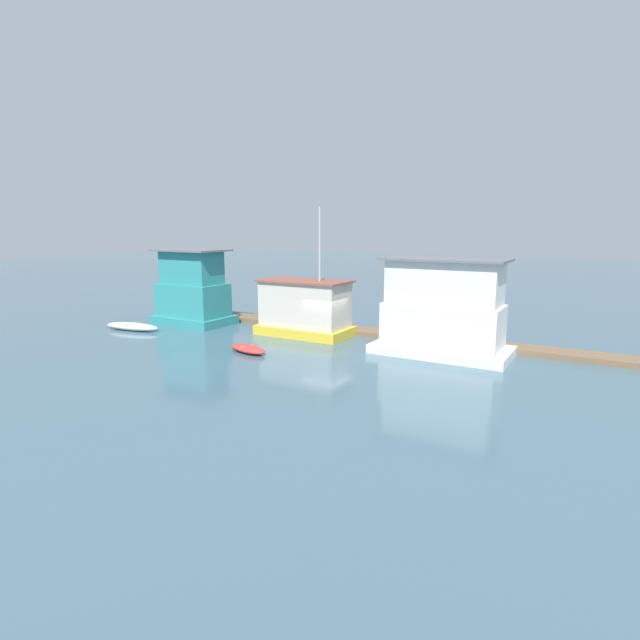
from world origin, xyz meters
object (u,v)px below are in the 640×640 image
dinghy_red (248,349)px  houseboat_teal (193,291)px  mooring_post_far_right (262,311)px  houseboat_yellow (305,309)px  houseboat_white (443,311)px  dinghy_white (132,326)px

dinghy_red → houseboat_teal: bearing=151.5°
dinghy_red → mooring_post_far_right: bearing=120.8°
houseboat_yellow → dinghy_red: bearing=-92.5°
houseboat_yellow → houseboat_white: houseboat_yellow is taller
dinghy_white → dinghy_red: dinghy_white is taller
houseboat_yellow → dinghy_white: 11.78m
houseboat_teal → houseboat_yellow: (8.81, 0.85, -0.62)m
houseboat_teal → dinghy_red: bearing=-28.5°
houseboat_yellow → dinghy_red: (-0.24, -5.51, -1.49)m
houseboat_white → dinghy_red: (-9.23, -5.06, -2.15)m
houseboat_yellow → mooring_post_far_right: (-4.13, 1.02, -0.63)m
houseboat_yellow → houseboat_white: (8.99, -0.44, 0.66)m
dinghy_white → mooring_post_far_right: (6.60, 5.65, 0.81)m
dinghy_red → houseboat_white: bearing=28.7°
houseboat_white → mooring_post_far_right: bearing=173.6°
houseboat_teal → mooring_post_far_right: (4.68, 1.87, -1.26)m
houseboat_yellow → dinghy_white: (-10.73, -4.62, -1.44)m
houseboat_teal → mooring_post_far_right: bearing=21.8°
houseboat_white → mooring_post_far_right: size_ratio=3.38×
houseboat_white → mooring_post_far_right: 13.27m
dinghy_red → dinghy_white: bearing=175.2°
dinghy_white → dinghy_red: (10.49, -0.88, -0.04)m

